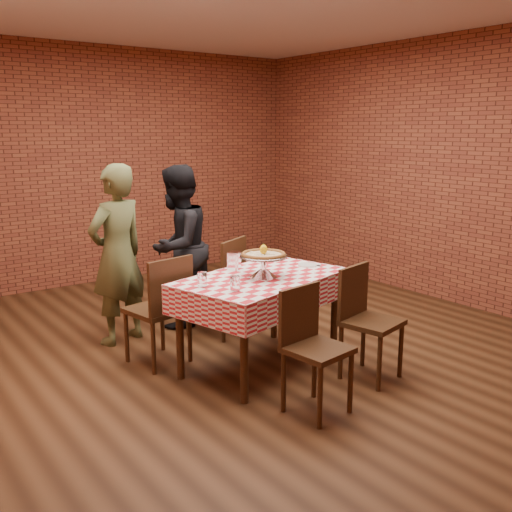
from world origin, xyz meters
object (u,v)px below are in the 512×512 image
pizza (264,255)px  chair_near_right (372,324)px  table (261,322)px  pizza_stand (264,266)px  chair_far_right (215,286)px  diner_olive (117,255)px  chair_far_left (157,309)px  water_glass_left (235,283)px  condiment_caddy (234,261)px  diner_black (178,246)px  chair_near_left (318,353)px  water_glass_right (202,279)px

pizza → chair_near_right: bearing=-50.6°
table → pizza_stand: 0.47m
pizza → chair_far_right: 1.04m
diner_olive → pizza: bearing=101.9°
chair_far_right → chair_far_left: bearing=-5.0°
chair_near_right → chair_far_right: chair_far_right is taller
water_glass_left → diner_olive: (-0.28, 1.45, -0.01)m
condiment_caddy → chair_far_right: size_ratio=0.16×
pizza_stand → chair_far_left: bearing=136.4°
water_glass_left → chair_near_right: size_ratio=0.13×
pizza_stand → chair_far_right: bearing=82.1°
pizza → chair_near_right: 0.99m
chair_far_left → diner_black: size_ratio=0.58×
water_glass_left → chair_near_right: bearing=-25.6°
condiment_caddy → chair_near_right: condiment_caddy is taller
pizza_stand → diner_black: bearing=90.9°
condiment_caddy → diner_olive: 1.11m
table → diner_olive: (-0.69, 1.21, 0.43)m
pizza → condiment_caddy: (-0.04, 0.35, -0.10)m
pizza → diner_olive: (-0.69, 1.25, -0.13)m
chair_near_left → condiment_caddy: bearing=76.2°
chair_far_left → diner_olive: size_ratio=0.56×
water_glass_left → diner_black: size_ratio=0.07×
table → chair_near_right: bearing=-52.1°
water_glass_right → diner_black: bearing=68.5°
water_glass_left → chair_near_left: size_ratio=0.13×
pizza_stand → diner_black: diner_black is taller
chair_far_right → diner_olive: diner_olive is taller
water_glass_left → diner_olive: size_ratio=0.07×
table → condiment_caddy: bearing=98.2°
pizza → chair_near_left: bearing=-101.5°
diner_olive → diner_black: size_ratio=1.03×
pizza → diner_black: diner_black is taller
condiment_caddy → chair_near_left: 1.25m
chair_near_left → diner_olive: (-0.52, 2.08, 0.38)m
table → diner_olive: diner_olive is taller
chair_near_left → chair_near_right: 0.73m
table → chair_near_left: (-0.17, -0.86, 0.05)m
diner_olive → chair_far_left: bearing=77.7°
water_glass_right → diner_olive: size_ratio=0.07×
condiment_caddy → chair_near_left: (-0.13, -1.18, -0.40)m
pizza_stand → chair_far_left: (-0.64, 0.60, -0.39)m
chair_far_right → water_glass_right: bearing=25.4°
chair_far_left → pizza_stand: bearing=126.4°
water_glass_left → chair_far_left: chair_far_left is taller
pizza_stand → condiment_caddy: size_ratio=2.61×
chair_far_right → diner_olive: bearing=-49.3°
water_glass_right → water_glass_left: bearing=-61.2°
condiment_caddy → chair_far_left: chair_far_left is taller
pizza_stand → water_glass_right: 0.54m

